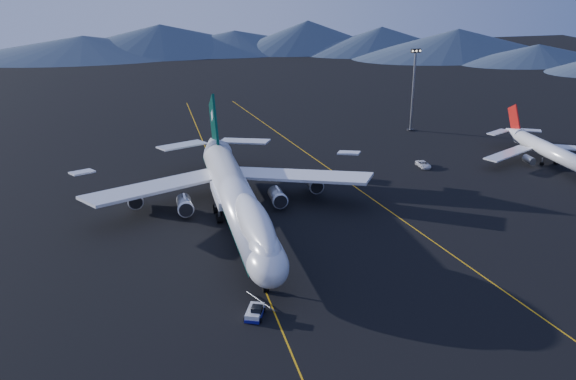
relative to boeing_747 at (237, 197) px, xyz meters
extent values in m
plane|color=black|center=(0.00, -0.03, -5.81)|extent=(500.00, 500.00, 0.00)
cube|color=#E89F0D|center=(0.00, -0.03, -5.80)|extent=(0.25, 220.00, 0.01)
cube|color=#E89F0D|center=(30.00, 9.97, -5.80)|extent=(28.08, 198.09, 0.01)
cone|color=#3D4C5F|center=(-40.81, 231.40, 0.19)|extent=(100.00, 100.00, 12.00)
cone|color=#3D4C5F|center=(36.76, 232.07, 0.19)|extent=(100.00, 100.00, 12.00)
cone|color=#3D4C5F|center=(110.33, 207.46, 0.19)|extent=(100.00, 100.00, 12.00)
cone|color=#3D4C5F|center=(171.87, 160.24, 0.19)|extent=(100.00, 100.00, 12.00)
cylinder|color=silver|center=(0.00, -0.03, -0.21)|extent=(6.50, 56.00, 6.50)
ellipsoid|color=silver|center=(0.00, -28.03, -0.21)|extent=(6.50, 10.40, 6.50)
ellipsoid|color=silver|center=(0.00, -18.53, 2.29)|extent=(5.13, 25.16, 5.85)
cube|color=black|center=(0.00, -30.03, 0.99)|extent=(3.60, 1.61, 1.29)
cone|color=silver|center=(0.00, 32.97, 0.59)|extent=(6.50, 12.00, 6.50)
cube|color=#033228|center=(0.00, 0.97, -1.11)|extent=(6.24, 60.00, 1.10)
cube|color=silver|center=(0.00, 5.47, -1.31)|extent=(7.50, 13.00, 1.60)
cube|color=silver|center=(-14.50, 11.47, -0.61)|extent=(30.62, 23.28, 2.83)
cube|color=silver|center=(14.50, 11.47, -0.61)|extent=(30.62, 23.28, 2.83)
cylinder|color=slate|center=(-9.50, 7.47, -3.41)|extent=(2.90, 5.50, 2.90)
cylinder|color=slate|center=(-19.00, 13.97, -3.41)|extent=(2.90, 5.50, 2.90)
cylinder|color=slate|center=(9.50, 7.47, -3.41)|extent=(2.90, 5.50, 2.90)
cylinder|color=slate|center=(19.00, 13.97, -3.41)|extent=(2.90, 5.50, 2.90)
cube|color=#033228|center=(0.00, 31.97, 5.59)|extent=(0.55, 14.11, 15.94)
cube|color=silver|center=(-7.50, 34.47, 0.99)|extent=(12.39, 9.47, 0.98)
cube|color=silver|center=(7.50, 34.47, 0.99)|extent=(12.39, 9.47, 0.98)
cylinder|color=black|center=(0.00, -26.53, -5.26)|extent=(0.90, 1.10, 1.10)
cube|color=silver|center=(-3.00, -33.26, -5.10)|extent=(3.57, 4.68, 1.05)
cube|color=navy|center=(-3.00, -33.26, -5.48)|extent=(3.73, 4.89, 0.48)
cube|color=black|center=(-3.00, -33.26, -4.34)|extent=(2.00, 2.00, 0.86)
cylinder|color=silver|center=(81.41, 17.13, -2.29)|extent=(3.72, 31.34, 3.72)
cone|color=silver|center=(81.41, 35.74, -1.90)|extent=(3.72, 6.86, 3.72)
cube|color=silver|center=(71.62, 22.03, -3.07)|extent=(16.45, 11.10, 0.34)
cylinder|color=slate|center=(76.03, 19.58, -4.25)|extent=(1.86, 3.43, 1.86)
cylinder|color=slate|center=(86.80, 19.58, -4.25)|extent=(1.86, 3.43, 1.86)
cube|color=#A8130F|center=(81.41, 36.23, 1.83)|extent=(0.34, 6.68, 7.89)
imported|color=silver|center=(50.20, 24.67, -5.09)|extent=(2.50, 5.27, 1.45)
cylinder|color=black|center=(61.33, 57.65, -5.63)|extent=(2.22, 2.22, 0.37)
cylinder|color=slate|center=(61.33, 57.65, 5.72)|extent=(0.65, 0.65, 23.08)
cube|color=black|center=(61.33, 57.65, 17.54)|extent=(2.95, 0.74, 1.11)
camera|label=1|loc=(-17.29, -113.10, 44.09)|focal=40.00mm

